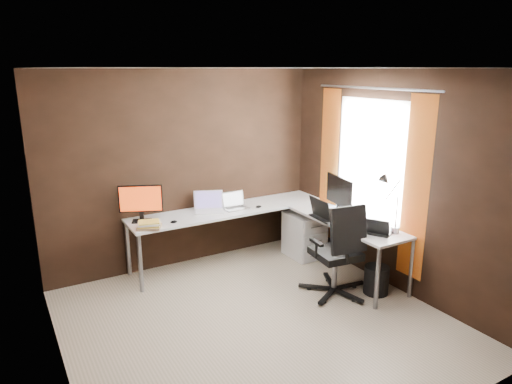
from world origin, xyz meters
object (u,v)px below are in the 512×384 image
(laptop_white, at_px, (209,207))
(laptop_black_big, at_px, (325,214))
(monitor_right, at_px, (339,193))
(monitor_left, at_px, (141,201))
(office_chair, at_px, (337,268))
(laptop_silver, at_px, (235,205))
(desk_lamp, at_px, (389,196))
(laptop_black_small, at_px, (377,231))
(book_stack, at_px, (149,225))
(drawer_pedestal, at_px, (304,235))
(wastebasket, at_px, (376,280))

(laptop_white, height_order, laptop_black_big, laptop_black_big)
(monitor_right, height_order, laptop_white, monitor_right)
(laptop_white, bearing_deg, monitor_left, -159.24)
(monitor_left, distance_m, office_chair, 2.41)
(monitor_left, height_order, laptop_silver, monitor_left)
(monitor_left, height_order, desk_lamp, desk_lamp)
(monitor_left, xyz_separation_m, laptop_black_big, (1.94, -1.03, -0.19))
(monitor_left, distance_m, monitor_right, 2.42)
(laptop_black_small, distance_m, book_stack, 2.56)
(drawer_pedestal, height_order, laptop_white, laptop_white)
(laptop_white, distance_m, laptop_silver, 0.35)
(monitor_left, xyz_separation_m, laptop_silver, (1.20, -0.09, -0.20))
(laptop_black_big, bearing_deg, laptop_white, 50.94)
(laptop_white, relative_size, book_stack, 1.36)
(desk_lamp, bearing_deg, monitor_right, 91.83)
(wastebasket, bearing_deg, laptop_white, 127.06)
(drawer_pedestal, xyz_separation_m, wastebasket, (0.07, -1.30, -0.14))
(laptop_black_big, bearing_deg, office_chair, 162.37)
(laptop_black_small, bearing_deg, monitor_right, -37.82)
(monitor_left, xyz_separation_m, office_chair, (1.75, -1.52, -0.66))
(laptop_black_small, bearing_deg, office_chair, 27.64)
(monitor_left, relative_size, laptop_white, 1.08)
(drawer_pedestal, bearing_deg, laptop_white, 161.26)
(desk_lamp, bearing_deg, laptop_silver, 121.96)
(wastebasket, bearing_deg, monitor_right, 85.65)
(laptop_white, distance_m, office_chair, 1.80)
(laptop_black_small, xyz_separation_m, desk_lamp, (0.14, 0.00, 0.37))
(drawer_pedestal, bearing_deg, laptop_black_small, -89.35)
(desk_lamp, distance_m, wastebasket, 0.99)
(drawer_pedestal, bearing_deg, laptop_silver, 158.64)
(laptop_black_small, bearing_deg, drawer_pedestal, -28.91)
(office_chair, bearing_deg, monitor_left, 146.20)
(laptop_black_big, height_order, office_chair, office_chair)
(laptop_black_big, relative_size, book_stack, 1.27)
(laptop_white, bearing_deg, office_chair, -37.09)
(laptop_silver, bearing_deg, drawer_pedestal, -19.42)
(monitor_right, height_order, office_chair, monitor_right)
(office_chair, bearing_deg, wastebasket, -20.77)
(monitor_right, xyz_separation_m, office_chair, (-0.47, -0.56, -0.68))
(book_stack, bearing_deg, office_chair, -35.14)
(wastebasket, bearing_deg, laptop_black_small, -168.71)
(desk_lamp, xyz_separation_m, office_chair, (-0.50, 0.23, -0.83))
(monitor_right, xyz_separation_m, laptop_black_small, (-0.11, -0.79, -0.23))
(laptop_white, bearing_deg, laptop_black_big, -20.62)
(laptop_black_small, bearing_deg, wastebasket, -108.27)
(office_chair, bearing_deg, desk_lamp, -17.37)
(office_chair, bearing_deg, drawer_pedestal, 79.82)
(drawer_pedestal, relative_size, wastebasket, 1.85)
(laptop_white, xyz_separation_m, laptop_black_big, (1.08, -1.00, 0.00))
(drawer_pedestal, bearing_deg, desk_lamp, -83.15)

